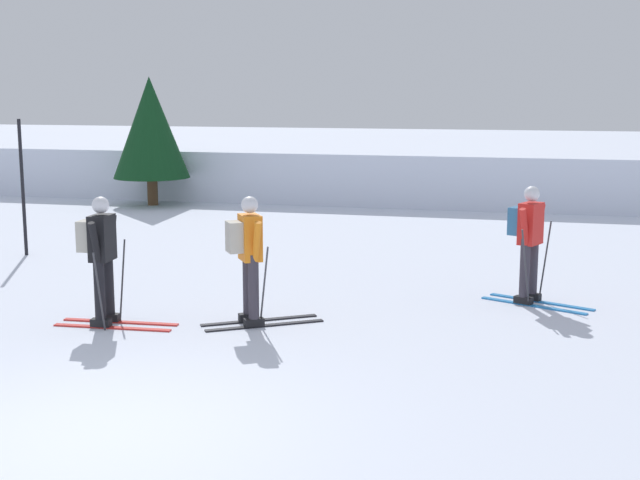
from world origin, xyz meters
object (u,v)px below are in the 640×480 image
skier_black (101,254)px  trail_marker_pole (23,188)px  skier_red (529,238)px  skier_orange (249,254)px  conifer_far_left (150,128)px

skier_black → trail_marker_pole: 5.57m
skier_black → skier_red: 5.99m
trail_marker_pole → skier_orange: bearing=-33.0°
skier_black → skier_red: size_ratio=1.00×
skier_red → conifer_far_left: 13.16m
trail_marker_pole → skier_red: bearing=-9.5°
skier_orange → trail_marker_pole: trail_marker_pole is taller
skier_black → conifer_far_left: size_ratio=0.50×
skier_black → skier_orange: same height
skier_black → skier_red: (5.40, 2.58, 0.00)m
skier_orange → trail_marker_pole: size_ratio=0.68×
skier_red → conifer_far_left: conifer_far_left is taller
skier_black → conifer_far_left: conifer_far_left is taller
skier_orange → trail_marker_pole: bearing=147.0°
skier_black → conifer_far_left: (-4.44, 11.24, 1.10)m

